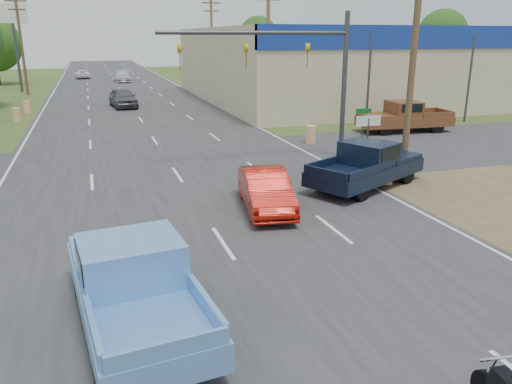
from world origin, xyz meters
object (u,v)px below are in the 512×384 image
object	(u,v)px
red_convertible	(266,191)
distant_car_grey	(123,98)
blue_pickup	(133,281)
navy_pickup	(368,164)
brown_pickup	(403,116)
distant_car_white	(82,74)
distant_car_silver	(122,76)

from	to	relation	value
red_convertible	distant_car_grey	distance (m)	29.10
distant_car_grey	blue_pickup	bearing A→B (deg)	-99.13
blue_pickup	navy_pickup	world-z (taller)	blue_pickup
navy_pickup	brown_pickup	xyz separation A→B (m)	(8.37, 10.11, 0.06)
distant_car_grey	red_convertible	bearing A→B (deg)	-89.94
blue_pickup	navy_pickup	distance (m)	12.34
red_convertible	distant_car_white	xyz separation A→B (m)	(-6.39, 62.54, -0.12)
blue_pickup	navy_pickup	bearing A→B (deg)	30.37
blue_pickup	distant_car_silver	xyz separation A→B (m)	(3.76, 61.04, -0.19)
distant_car_silver	distant_car_white	world-z (taller)	distant_car_silver
navy_pickup	blue_pickup	bearing A→B (deg)	-80.18
brown_pickup	distant_car_silver	xyz separation A→B (m)	(-14.51, 43.56, -0.22)
blue_pickup	distant_car_white	xyz separation A→B (m)	(-1.37, 68.48, -0.37)
distant_car_white	red_convertible	bearing A→B (deg)	92.28
red_convertible	brown_pickup	xyz separation A→B (m)	(13.26, 11.54, 0.28)
blue_pickup	brown_pickup	distance (m)	25.29
blue_pickup	navy_pickup	xyz separation A→B (m)	(9.90, 7.37, -0.03)
distant_car_grey	distant_car_white	bearing A→B (deg)	90.27
red_convertible	navy_pickup	bearing A→B (deg)	25.55
navy_pickup	distant_car_white	bearing A→B (deg)	163.60
brown_pickup	distant_car_white	distance (m)	54.65
distant_car_grey	distant_car_white	xyz separation A→B (m)	(-3.49, 33.59, -0.24)
red_convertible	distant_car_grey	size ratio (longest dim) A/B	0.88
red_convertible	blue_pickup	distance (m)	7.78
navy_pickup	distant_car_silver	size ratio (longest dim) A/B	1.12
brown_pickup	distant_car_grey	xyz separation A→B (m)	(-16.16, 17.41, -0.16)
brown_pickup	distant_car_grey	distance (m)	23.75
distant_car_grey	distant_car_white	distance (m)	33.77
distant_car_silver	distant_car_grey	bearing A→B (deg)	-92.16
navy_pickup	distant_car_grey	bearing A→B (deg)	168.94
brown_pickup	distant_car_white	world-z (taller)	brown_pickup
blue_pickup	distant_car_silver	bearing A→B (deg)	80.17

